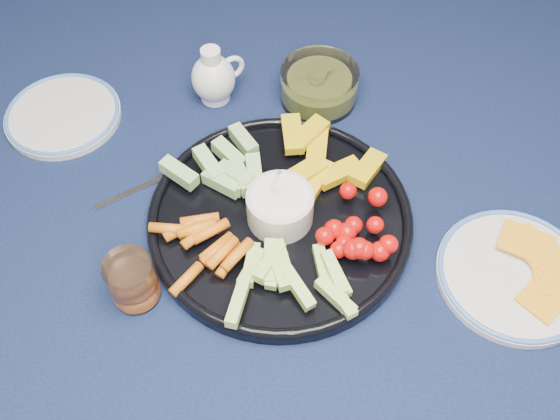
{
  "coord_description": "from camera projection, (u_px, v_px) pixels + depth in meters",
  "views": [
    {
      "loc": [
        -0.01,
        -0.59,
        1.5
      ],
      "look_at": [
        0.05,
        -0.09,
        0.78
      ],
      "focal_mm": 40.0,
      "sensor_mm": 36.0,
      "label": 1
    }
  ],
  "objects": [
    {
      "name": "fork_right",
      "position": [
        551.0,
        297.0,
        0.84
      ],
      "size": [
        0.15,
        0.07,
        0.0
      ],
      "color": "silver",
      "rests_on": "dining_table"
    },
    {
      "name": "side_plate_extra",
      "position": [
        63.0,
        114.0,
        1.03
      ],
      "size": [
        0.19,
        0.19,
        0.02
      ],
      "color": "silver",
      "rests_on": "dining_table"
    },
    {
      "name": "pickle_bowl",
      "position": [
        319.0,
        86.0,
        1.04
      ],
      "size": [
        0.13,
        0.13,
        0.06
      ],
      "color": "white",
      "rests_on": "dining_table"
    },
    {
      "name": "cheese_plate",
      "position": [
        515.0,
        273.0,
        0.85
      ],
      "size": [
        0.21,
        0.21,
        0.02
      ],
      "color": "silver",
      "rests_on": "dining_table"
    },
    {
      "name": "dining_table",
      "position": [
        244.0,
        214.0,
        1.03
      ],
      "size": [
        1.67,
        1.07,
        0.75
      ],
      "color": "#4B3019",
      "rests_on": "ground"
    },
    {
      "name": "creamer_pitcher",
      "position": [
        214.0,
        78.0,
        1.02
      ],
      "size": [
        0.09,
        0.07,
        0.1
      ],
      "color": "white",
      "rests_on": "dining_table"
    },
    {
      "name": "juice_tumbler",
      "position": [
        133.0,
        282.0,
        0.81
      ],
      "size": [
        0.06,
        0.06,
        0.08
      ],
      "color": "white",
      "rests_on": "dining_table"
    },
    {
      "name": "crudite_platter",
      "position": [
        278.0,
        214.0,
        0.89
      ],
      "size": [
        0.38,
        0.38,
        0.12
      ],
      "color": "black",
      "rests_on": "dining_table"
    },
    {
      "name": "fork_left",
      "position": [
        146.0,
        186.0,
        0.95
      ],
      "size": [
        0.14,
        0.07,
        0.0
      ],
      "color": "silver",
      "rests_on": "dining_table"
    }
  ]
}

